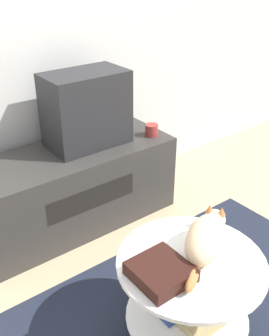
{
  "coord_description": "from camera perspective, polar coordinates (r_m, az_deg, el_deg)",
  "views": [
    {
      "loc": [
        -1.0,
        -0.84,
        1.55
      ],
      "look_at": [
        0.06,
        0.54,
        0.6
      ],
      "focal_mm": 42.0,
      "sensor_mm": 36.0,
      "label": 1
    }
  ],
  "objects": [
    {
      "name": "cat",
      "position": [
        1.65,
        10.4,
        -9.88
      ],
      "size": [
        0.44,
        0.29,
        0.15
      ],
      "rotation": [
        0.0,
        0.0,
        0.53
      ],
      "color": "beige",
      "rests_on": "coffee_table"
    },
    {
      "name": "tv",
      "position": [
        2.39,
        -6.98,
        8.44
      ],
      "size": [
        0.49,
        0.29,
        0.45
      ],
      "color": "#232326",
      "rests_on": "tv_stand"
    },
    {
      "name": "wall_back",
      "position": [
        2.47,
        -14.38,
        22.06
      ],
      "size": [
        8.0,
        0.05,
        2.6
      ],
      "color": "silver",
      "rests_on": "ground_plane"
    },
    {
      "name": "ground_plane",
      "position": [
        2.03,
        8.57,
        -21.65
      ],
      "size": [
        12.0,
        12.0,
        0.0
      ],
      "primitive_type": "plane",
      "color": "tan"
    },
    {
      "name": "tv_stand",
      "position": [
        2.5,
        -9.04,
        -2.9
      ],
      "size": [
        1.3,
        0.49,
        0.51
      ],
      "color": "#33302D",
      "rests_on": "ground_plane"
    },
    {
      "name": "dvd_box",
      "position": [
        1.54,
        3.81,
        -14.8
      ],
      "size": [
        0.21,
        0.21,
        0.06
      ],
      "color": "black",
      "rests_on": "coffee_table"
    },
    {
      "name": "rug",
      "position": [
        2.02,
        8.6,
        -21.47
      ],
      "size": [
        1.94,
        1.22,
        0.02
      ],
      "color": "#1E2333",
      "rests_on": "ground_plane"
    },
    {
      "name": "mug",
      "position": [
        2.56,
        2.5,
        5.52
      ],
      "size": [
        0.08,
        0.08,
        0.08
      ],
      "color": "#99332D",
      "rests_on": "tv_stand"
    },
    {
      "name": "coffee_table",
      "position": [
        1.75,
        7.98,
        -17.2
      ],
      "size": [
        0.61,
        0.61,
        0.44
      ],
      "color": "#B2B2B7",
      "rests_on": "rug"
    }
  ]
}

